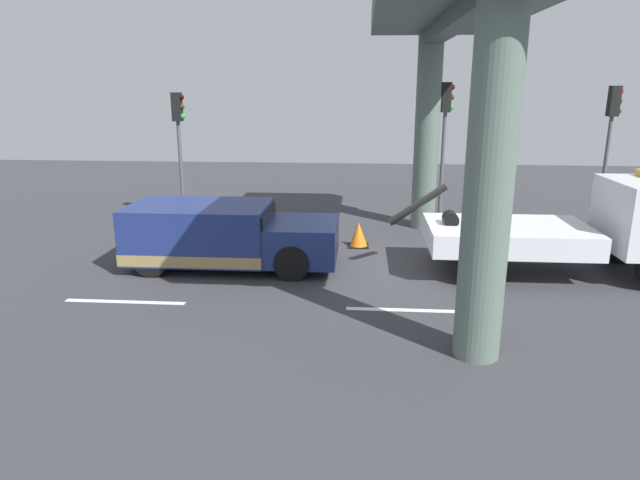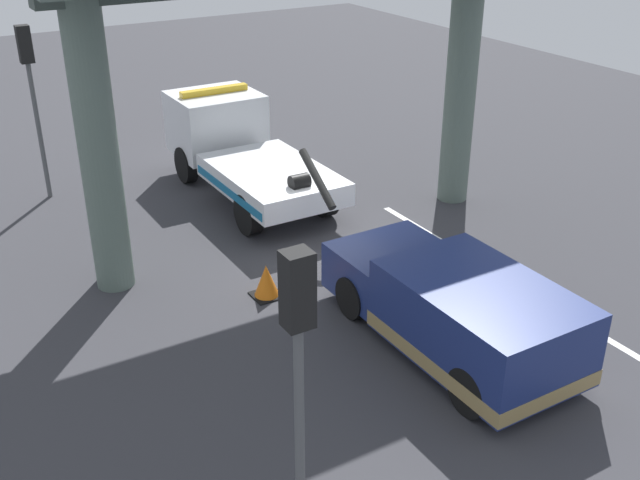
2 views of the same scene
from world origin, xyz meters
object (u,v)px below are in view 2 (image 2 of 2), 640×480
object	(u,v)px
towed_van_green	(457,311)
traffic_light_near	(297,344)
tow_truck_white	(238,146)
traffic_light_mid	(30,75)
traffic_cone_orange	(266,282)
traffic_light_far	(84,125)

from	to	relation	value
towed_van_green	traffic_light_near	xyz separation A→B (m)	(-2.48, 4.58, 2.31)
tow_truck_white	towed_van_green	distance (m)	8.95
tow_truck_white	traffic_light_near	distance (m)	12.45
tow_truck_white	traffic_light_mid	xyz separation A→B (m)	(2.08, 4.58, 2.03)
tow_truck_white	traffic_cone_orange	world-z (taller)	tow_truck_white
towed_van_green	traffic_light_near	bearing A→B (deg)	118.44
traffic_cone_orange	traffic_light_far	bearing A→B (deg)	44.19
tow_truck_white	towed_van_green	world-z (taller)	tow_truck_white
traffic_light_near	towed_van_green	bearing A→B (deg)	-61.56
traffic_cone_orange	towed_van_green	bearing A→B (deg)	-149.14
tow_truck_white	towed_van_green	xyz separation A→B (m)	(-8.94, -0.00, -0.42)
traffic_light_far	tow_truck_white	bearing A→B (deg)	-57.45
towed_van_green	traffic_cone_orange	world-z (taller)	towed_van_green
traffic_light_far	traffic_light_mid	bearing A→B (deg)	0.00
traffic_light_mid	traffic_cone_orange	bearing A→B (deg)	-161.53
towed_van_green	traffic_light_mid	size ratio (longest dim) A/B	1.17
towed_van_green	traffic_cone_orange	bearing A→B (deg)	30.86
traffic_light_mid	traffic_cone_orange	distance (m)	8.54
towed_van_green	traffic_light_near	size ratio (longest dim) A/B	1.23
traffic_light_mid	traffic_light_far	bearing A→B (deg)	180.00
towed_van_green	traffic_light_far	xyz separation A→B (m)	(6.02, 4.58, 2.53)
traffic_light_far	traffic_light_mid	distance (m)	5.00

